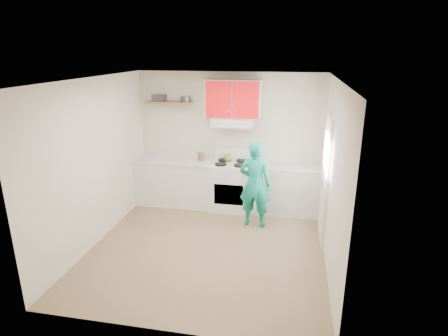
% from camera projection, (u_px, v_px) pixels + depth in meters
% --- Properties ---
extents(floor, '(3.80, 3.80, 0.00)m').
position_uv_depth(floor, '(208.00, 247.00, 5.91)').
color(floor, brown).
rests_on(floor, ground).
extents(ceiling, '(3.60, 3.80, 0.04)m').
position_uv_depth(ceiling, '(206.00, 79.00, 5.12)').
color(ceiling, white).
rests_on(ceiling, floor).
extents(back_wall, '(3.60, 0.04, 2.60)m').
position_uv_depth(back_wall, '(229.00, 140.00, 7.29)').
color(back_wall, beige).
rests_on(back_wall, floor).
extents(front_wall, '(3.60, 0.04, 2.60)m').
position_uv_depth(front_wall, '(163.00, 226.00, 3.74)').
color(front_wall, beige).
rests_on(front_wall, floor).
extents(left_wall, '(0.04, 3.80, 2.60)m').
position_uv_depth(left_wall, '(96.00, 162.00, 5.84)').
color(left_wall, beige).
rests_on(left_wall, floor).
extents(right_wall, '(0.04, 3.80, 2.60)m').
position_uv_depth(right_wall, '(332.00, 176.00, 5.19)').
color(right_wall, beige).
rests_on(right_wall, floor).
extents(door, '(0.05, 0.85, 2.05)m').
position_uv_depth(door, '(326.00, 178.00, 5.93)').
color(door, white).
rests_on(door, floor).
extents(door_glass, '(0.01, 0.55, 0.95)m').
position_uv_depth(door_glass, '(326.00, 153.00, 5.81)').
color(door_glass, white).
rests_on(door_glass, door).
extents(counter_left, '(1.52, 0.60, 0.90)m').
position_uv_depth(counter_left, '(176.00, 182.00, 7.46)').
color(counter_left, silver).
rests_on(counter_left, floor).
extents(counter_right, '(1.32, 0.60, 0.90)m').
position_uv_depth(counter_right, '(285.00, 189.00, 7.07)').
color(counter_right, silver).
rests_on(counter_right, floor).
extents(stove, '(0.76, 0.65, 0.92)m').
position_uv_depth(stove, '(231.00, 186.00, 7.23)').
color(stove, white).
rests_on(stove, floor).
extents(range_hood, '(0.76, 0.44, 0.15)m').
position_uv_depth(range_hood, '(233.00, 122.00, 6.95)').
color(range_hood, silver).
rests_on(range_hood, back_wall).
extents(upper_cabinets, '(1.02, 0.33, 0.70)m').
position_uv_depth(upper_cabinets, '(233.00, 99.00, 6.87)').
color(upper_cabinets, red).
rests_on(upper_cabinets, back_wall).
extents(shelf, '(0.90, 0.30, 0.04)m').
position_uv_depth(shelf, '(169.00, 102.00, 7.14)').
color(shelf, brown).
rests_on(shelf, back_wall).
extents(books, '(0.27, 0.21, 0.13)m').
position_uv_depth(books, '(159.00, 98.00, 7.15)').
color(books, '#383136').
rests_on(books, shelf).
extents(tin, '(0.21, 0.21, 0.11)m').
position_uv_depth(tin, '(186.00, 99.00, 7.02)').
color(tin, '#333D4C').
rests_on(tin, shelf).
extents(kettle, '(0.23, 0.23, 0.16)m').
position_uv_depth(kettle, '(228.00, 158.00, 7.17)').
color(kettle, '#616D1E').
rests_on(kettle, stove).
extents(crock, '(0.15, 0.15, 0.17)m').
position_uv_depth(crock, '(201.00, 157.00, 7.25)').
color(crock, brown).
rests_on(crock, counter_left).
extents(cutting_board, '(0.36, 0.29, 0.02)m').
position_uv_depth(cutting_board, '(279.00, 167.00, 6.91)').
color(cutting_board, olive).
rests_on(cutting_board, counter_right).
extents(silicone_mat, '(0.36, 0.32, 0.01)m').
position_uv_depth(silicone_mat, '(312.00, 167.00, 6.90)').
color(silicone_mat, red).
rests_on(silicone_mat, counter_right).
extents(person, '(0.60, 0.43, 1.54)m').
position_uv_depth(person, '(255.00, 184.00, 6.41)').
color(person, '#0E7F6E').
rests_on(person, floor).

